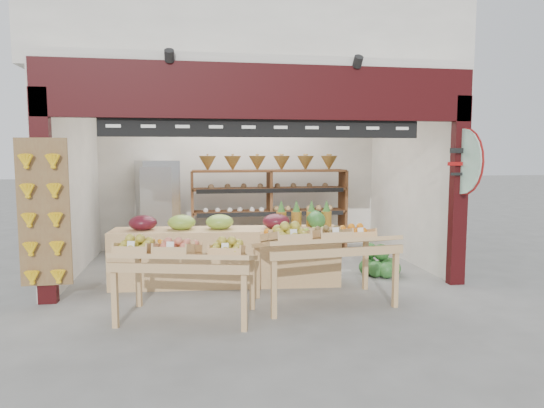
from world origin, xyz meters
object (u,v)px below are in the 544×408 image
Objects in this scene: display_table_left at (178,252)px; back_shelving at (270,191)px; cardboard_stack at (162,257)px; mid_counter at (226,254)px; display_table_right at (319,238)px; refrigerator at (158,207)px; watermelon_pile at (380,264)px.

back_shelving is at bearing 65.50° from display_table_left.
cardboard_stack is 1.35m from mid_counter.
mid_counter is 1.86× the size of display_table_right.
back_shelving is 1.69× the size of refrigerator.
display_table_left reaches higher than cardboard_stack.
back_shelving is 1.69× the size of display_table_right.
back_shelving is 3.88m from display_table_left.
refrigerator is 1.04× the size of display_table_left.
mid_counter is at bearing -44.78° from cardboard_stack.
back_shelving is at bearing 65.95° from mid_counter.
refrigerator is 3.75m from display_table_left.
back_shelving is 2.11m from refrigerator.
refrigerator reaches higher than cardboard_stack.
refrigerator is at bearing 147.05° from watermelon_pile.
watermelon_pile is (3.47, -2.25, -0.69)m from refrigerator.
mid_counter is 1.55m from display_table_right.
cardboard_stack is 2.34m from display_table_left.
back_shelving is 2.48m from cardboard_stack.
display_table_right is 2.65× the size of watermelon_pile.
cardboard_stack is 1.44× the size of watermelon_pile.
display_table_right is (1.70, 0.28, 0.06)m from display_table_left.
refrigerator is 1.00× the size of display_table_right.
back_shelving reaches higher than cardboard_stack.
mid_counter is at bearing -176.41° from watermelon_pile.
back_shelving reaches higher than display_table_left.
watermelon_pile is at bearing 42.71° from display_table_right.
back_shelving reaches higher than display_table_right.
display_table_right is at bearing -76.37° from refrigerator.
back_shelving is 4.48× the size of watermelon_pile.
watermelon_pile is (1.39, -2.04, -0.99)m from back_shelving.
display_table_left is at bearing -170.80° from display_table_right.
display_table_right is (0.11, -3.23, -0.35)m from back_shelving.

